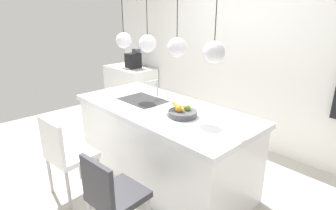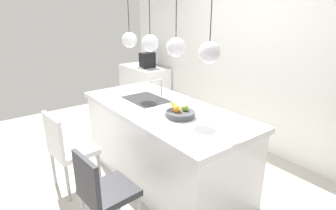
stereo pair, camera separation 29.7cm
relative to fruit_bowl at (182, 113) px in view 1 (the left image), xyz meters
name	(u,v)px [view 1 (the left image)]	position (x,y,z in m)	size (l,w,h in m)	color
floor	(162,177)	(-0.36, 0.04, -0.97)	(6.60, 6.60, 0.00)	#BCB7AD
back_wall	(244,58)	(-0.36, 1.69, 0.33)	(6.00, 0.10, 2.60)	white
kitchen_island	(162,144)	(-0.36, 0.04, -0.50)	(2.21, 0.99, 0.92)	white
sink_basin	(143,100)	(-0.70, 0.04, -0.05)	(0.56, 0.40, 0.02)	#2D2D30
faucet	(156,86)	(-0.70, 0.25, 0.10)	(0.02, 0.17, 0.22)	silver
fruit_bowl	(182,113)	(0.00, 0.00, 0.00)	(0.30, 0.30, 0.15)	#4C4C51
side_counter	(131,88)	(-2.76, 1.32, -0.53)	(1.10, 0.60, 0.86)	white
coffee_machine	(133,60)	(-2.62, 1.32, 0.06)	(0.20, 0.35, 0.38)	black
chair_near	(65,152)	(-0.82, -0.93, -0.44)	(0.50, 0.46, 0.93)	white
chair_middle	(112,194)	(0.08, -0.92, -0.48)	(0.45, 0.46, 0.86)	#333338
pendant_light_left	(124,40)	(-1.04, 0.04, 0.65)	(0.19, 0.19, 0.79)	silver
pendant_light_center_left	(148,43)	(-0.58, 0.04, 0.65)	(0.19, 0.19, 0.79)	silver
pendant_light_center_right	(177,47)	(-0.13, 0.04, 0.65)	(0.19, 0.19, 0.79)	silver
pendant_light_right	(214,52)	(0.33, 0.04, 0.65)	(0.19, 0.19, 0.79)	silver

